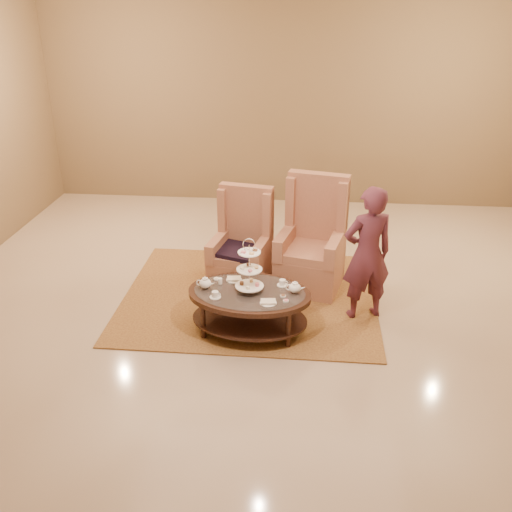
# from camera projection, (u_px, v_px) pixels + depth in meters

# --- Properties ---
(ground) EXTENTS (8.00, 8.00, 0.00)m
(ground) POSITION_uv_depth(u_px,v_px,m) (267.00, 319.00, 6.42)
(ground) COLOR #C8B095
(ground) RESTS_ON ground
(ceiling) EXTENTS (8.00, 8.00, 0.02)m
(ceiling) POSITION_uv_depth(u_px,v_px,m) (267.00, 319.00, 6.42)
(ceiling) COLOR white
(ceiling) RESTS_ON ground
(wall_back) EXTENTS (8.00, 0.04, 3.50)m
(wall_back) POSITION_uv_depth(u_px,v_px,m) (286.00, 99.00, 9.28)
(wall_back) COLOR olive
(wall_back) RESTS_ON ground
(rug) EXTENTS (3.01, 2.51, 0.02)m
(rug) POSITION_uv_depth(u_px,v_px,m) (250.00, 296.00, 6.88)
(rug) COLOR #A77B3B
(rug) RESTS_ON ground
(tea_table) EXTENTS (1.39, 1.02, 1.09)m
(tea_table) POSITION_uv_depth(u_px,v_px,m) (249.00, 299.00, 6.03)
(tea_table) COLOR black
(tea_table) RESTS_ON ground
(armchair_left) EXTENTS (0.78, 0.80, 1.23)m
(armchair_left) POSITION_uv_depth(u_px,v_px,m) (242.00, 253.00, 7.02)
(armchair_left) COLOR #B57355
(armchair_left) RESTS_ON ground
(armchair_right) EXTENTS (0.90, 0.92, 1.38)m
(armchair_right) POSITION_uv_depth(u_px,v_px,m) (312.00, 250.00, 7.00)
(armchair_right) COLOR #B57355
(armchair_right) RESTS_ON ground
(person) EXTENTS (0.65, 0.53, 1.54)m
(person) POSITION_uv_depth(u_px,v_px,m) (367.00, 254.00, 6.16)
(person) COLOR #532331
(person) RESTS_ON ground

